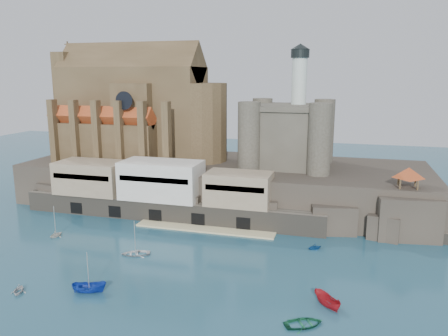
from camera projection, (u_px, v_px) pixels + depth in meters
ground at (161, 263)px, 75.67m from camera, size 300.00×300.00×0.00m
promontory at (223, 183)px, 111.75m from camera, size 100.00×36.00×10.00m
quay at (160, 192)px, 98.84m from camera, size 70.00×12.00×13.05m
church at (139, 113)px, 116.89m from camera, size 47.00×25.93×30.51m
castle_keep at (289, 132)px, 106.24m from camera, size 21.20×21.20×29.30m
rock_outcrop at (405, 216)px, 87.97m from camera, size 14.50×10.50×8.70m
pavilion at (409, 174)px, 86.31m from camera, size 6.40×6.40×5.40m
boat_1 at (19, 293)px, 65.34m from camera, size 3.04×2.48×3.05m
boat_2 at (89, 292)px, 65.46m from camera, size 2.48×2.45×5.21m
boat_3 at (304, 325)px, 56.85m from camera, size 2.81×3.84×5.30m
boat_4 at (56, 237)px, 88.04m from camera, size 2.93×2.08×3.11m
boat_5 at (327, 306)px, 61.66m from camera, size 2.71×2.71×5.03m
boat_6 at (136, 255)px, 79.26m from camera, size 2.36×3.85×5.20m
boat_7 at (315, 249)px, 81.84m from camera, size 2.56×2.78×2.76m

